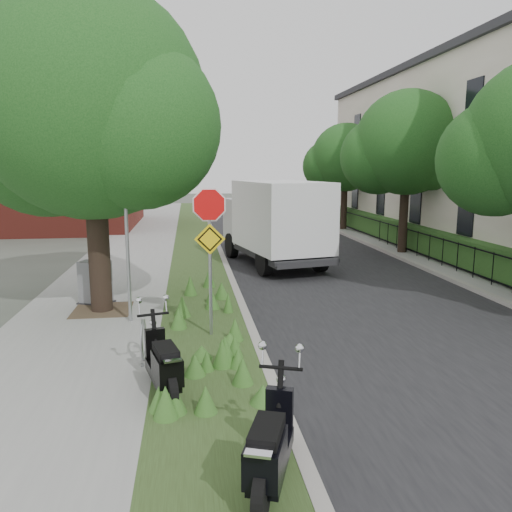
{
  "coord_description": "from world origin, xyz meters",
  "views": [
    {
      "loc": [
        -1.83,
        -9.56,
        3.62
      ],
      "look_at": [
        -0.07,
        3.31,
        1.3
      ],
      "focal_mm": 35.0,
      "sensor_mm": 36.0,
      "label": 1
    }
  ],
  "objects": [
    {
      "name": "kerb_near",
      "position": [
        -0.5,
        10.0,
        0.07
      ],
      "size": [
        0.2,
        60.0,
        0.13
      ],
      "primitive_type": "cube",
      "color": "#9E9991",
      "rests_on": "ground"
    },
    {
      "name": "sidewalk_near",
      "position": [
        -4.25,
        10.0,
        0.06
      ],
      "size": [
        3.5,
        60.0,
        0.12
      ],
      "primitive_type": "cube",
      "color": "gray",
      "rests_on": "ground"
    },
    {
      "name": "far_tree_c",
      "position": [
        6.94,
        18.04,
        3.95
      ],
      "size": [
        4.37,
        3.89,
        5.93
      ],
      "color": "black",
      "rests_on": "ground"
    },
    {
      "name": "verge",
      "position": [
        -1.5,
        10.0,
        0.06
      ],
      "size": [
        2.0,
        60.0,
        0.12
      ],
      "primitive_type": "cube",
      "color": "#30421C",
      "rests_on": "ground"
    },
    {
      "name": "terrace_houses",
      "position": [
        11.49,
        10.0,
        4.16
      ],
      "size": [
        7.4,
        26.4,
        8.2
      ],
      "color": "beige",
      "rests_on": "ground"
    },
    {
      "name": "hedge_far",
      "position": [
        7.9,
        10.0,
        0.67
      ],
      "size": [
        1.0,
        24.0,
        1.1
      ],
      "primitive_type": "cube",
      "color": "#1F4418",
      "rests_on": "footpath_far"
    },
    {
      "name": "sign_assembly",
      "position": [
        -1.4,
        0.58,
        2.33
      ],
      "size": [
        0.94,
        0.08,
        3.22
      ],
      "color": "#A5A8AD",
      "rests_on": "ground"
    },
    {
      "name": "fence_far",
      "position": [
        7.2,
        10.0,
        0.67
      ],
      "size": [
        0.04,
        24.0,
        1.0
      ],
      "color": "black",
      "rests_on": "ground"
    },
    {
      "name": "brick_building",
      "position": [
        -9.5,
        22.0,
        4.21
      ],
      "size": [
        9.4,
        10.4,
        8.3
      ],
      "color": "maroon",
      "rests_on": "ground"
    },
    {
      "name": "street_tree_main",
      "position": [
        -4.08,
        2.86,
        4.8
      ],
      "size": [
        6.21,
        5.54,
        7.66
      ],
      "color": "black",
      "rests_on": "ground"
    },
    {
      "name": "utility_cabinet",
      "position": [
        -4.26,
        3.5,
        0.65
      ],
      "size": [
        0.98,
        0.83,
        1.11
      ],
      "color": "#262628",
      "rests_on": "ground"
    },
    {
      "name": "bike_hoop",
      "position": [
        -2.7,
        -0.6,
        0.5
      ],
      "size": [
        0.06,
        0.78,
        0.77
      ],
      "color": "#A5A8AD",
      "rests_on": "ground"
    },
    {
      "name": "kerb_far",
      "position": [
        6.5,
        10.0,
        0.07
      ],
      "size": [
        0.2,
        60.0,
        0.13
      ],
      "primitive_type": "cube",
      "color": "#9E9991",
      "rests_on": "ground"
    },
    {
      "name": "box_truck",
      "position": [
        1.35,
        8.47,
        1.74
      ],
      "size": [
        3.46,
        6.23,
        2.66
      ],
      "color": "#262628",
      "rests_on": "ground"
    },
    {
      "name": "far_tree_b",
      "position": [
        6.94,
        10.05,
        4.37
      ],
      "size": [
        4.83,
        4.31,
        6.56
      ],
      "color": "black",
      "rests_on": "ground"
    },
    {
      "name": "bare_post",
      "position": [
        -3.2,
        1.8,
        2.12
      ],
      "size": [
        0.08,
        0.08,
        4.0
      ],
      "color": "#A5A8AD",
      "rests_on": "ground"
    },
    {
      "name": "scooter_far",
      "position": [
        -1.02,
        -4.68,
        0.54
      ],
      "size": [
        0.78,
        1.74,
        0.86
      ],
      "color": "black",
      "rests_on": "ground"
    },
    {
      "name": "scooter_near",
      "position": [
        -2.25,
        -2.16,
        0.53
      ],
      "size": [
        0.66,
        1.75,
        0.85
      ],
      "color": "black",
      "rests_on": "ground"
    },
    {
      "name": "footpath_far",
      "position": [
        8.2,
        10.0,
        0.06
      ],
      "size": [
        3.2,
        60.0,
        0.12
      ],
      "primitive_type": "cube",
      "color": "gray",
      "rests_on": "ground"
    },
    {
      "name": "road",
      "position": [
        3.0,
        10.0,
        0.01
      ],
      "size": [
        7.0,
        60.0,
        0.01
      ],
      "primitive_type": "cube",
      "color": "black",
      "rests_on": "ground"
    },
    {
      "name": "ground",
      "position": [
        0.0,
        0.0,
        0.0
      ],
      "size": [
        120.0,
        120.0,
        0.0
      ],
      "primitive_type": "plane",
      "color": "#4C5147",
      "rests_on": "ground"
    }
  ]
}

